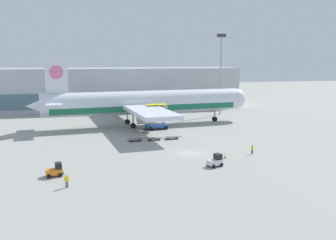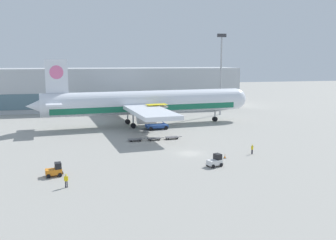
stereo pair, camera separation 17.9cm
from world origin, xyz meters
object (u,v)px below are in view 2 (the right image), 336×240
Objects in this scene: ground_crew_far at (66,180)px; traffic_cone_near at (225,156)px; light_mast at (221,69)px; ground_crew_near at (252,148)px; baggage_tug_mid at (215,161)px; airplane_main at (143,103)px; scissor_lift_loader at (157,120)px; baggage_dolly_second at (154,138)px; baggage_dolly_lead at (135,139)px; baggage_tug_foreground at (55,170)px; baggage_dolly_third at (172,137)px.

traffic_cone_near is at bearing -158.99° from ground_crew_far.
light_mast is 31.66× the size of traffic_cone_near.
baggage_tug_mid is at bearing -176.36° from ground_crew_near.
airplane_main is 37.27m from ground_crew_near.
scissor_lift_loader reaches higher than baggage_dolly_second.
baggage_dolly_lead is 2.03× the size of ground_crew_far.
ground_crew_far is (1.79, -5.52, 0.23)m from baggage_tug_foreground.
baggage_dolly_third is at bearing 95.73° from ground_crew_near.
ground_crew_near is at bearing 13.36° from baggage_tug_mid.
traffic_cone_near is at bearing -110.16° from light_mast.
ground_crew_far is at bearing -122.82° from scissor_lift_loader.
baggage_dolly_lead is 29.53m from ground_crew_far.
baggage_tug_mid is 0.73× the size of baggage_dolly_lead.
baggage_tug_foreground is (-46.13, -52.93, -13.28)m from light_mast.
airplane_main is (-26.47, -13.52, -8.32)m from light_mast.
baggage_dolly_lead is at bearing 111.82° from ground_crew_near.
airplane_main is 21.03× the size of baggage_tug_mid.
airplane_main is 15.46× the size of baggage_dolly_second.
ground_crew_near reaches higher than baggage_dolly_second.
traffic_cone_near is (26.28, 9.25, -0.72)m from ground_crew_far.
baggage_dolly_lead is (-4.80, -18.46, -5.45)m from airplane_main.
scissor_lift_loader is 12.98m from baggage_dolly_second.
light_mast is 71.46m from baggage_tug_foreground.
ground_crew_near is (19.08, -15.63, 0.67)m from baggage_dolly_lead.
airplane_main reaches higher than traffic_cone_near.
traffic_cone_near is at bearing -67.22° from baggage_dolly_second.
traffic_cone_near is (3.37, 4.30, -0.50)m from baggage_tug_mid.
baggage_dolly_lead is (-31.27, -31.98, -13.77)m from light_mast.
baggage_dolly_second is (-5.77, 21.58, -0.49)m from baggage_tug_mid.
light_mast is 6.55× the size of baggage_dolly_third.
baggage_dolly_third is at bearing 106.27° from traffic_cone_near.
baggage_tug_foreground reaches higher than ground_crew_far.
ground_crew_far reaches higher than baggage_dolly_second.
baggage_tug_foreground is at bearing -137.11° from baggage_dolly_second.
ground_crew_near is 6.13m from traffic_cone_near.
scissor_lift_loader is (2.41, -5.96, -3.55)m from airplane_main.
baggage_dolly_third is (22.95, 21.26, -0.49)m from baggage_tug_foreground.
airplane_main is at bearing 82.63° from baggage_dolly_second.
ground_crew_far reaches higher than baggage_dolly_third.
baggage_tug_mid is at bearing -90.91° from scissor_lift_loader.
baggage_tug_mid is 0.73× the size of baggage_dolly_third.
baggage_tug_mid is 23.44m from ground_crew_far.
baggage_dolly_third is (-23.18, -31.67, -13.77)m from light_mast.
ground_crew_far is (-32.16, -10.84, 0.05)m from ground_crew_near.
baggage_tug_foreground is 28.32m from traffic_cone_near.
baggage_tug_mid is 22.35m from baggage_dolly_second.
ground_crew_near is at bearing -104.36° from light_mast.
scissor_lift_loader is 40.11m from baggage_tug_foreground.
baggage_tug_mid is 5.49m from traffic_cone_near.
ground_crew_far is 27.87m from traffic_cone_near.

